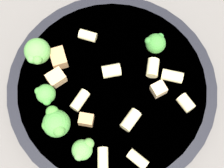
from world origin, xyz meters
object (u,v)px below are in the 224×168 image
at_px(broccoli_floret_2, 36,53).
at_px(broccoli_floret_3, 56,123).
at_px(chicken_chunk_2, 56,78).
at_px(chicken_chunk_3, 59,58).
at_px(rigatoni_0, 88,36).
at_px(rigatoni_7, 138,159).
at_px(broccoli_floret_4, 46,94).
at_px(rigatoni_3, 153,68).
at_px(chicken_chunk_1, 86,120).
at_px(rigatoni_4, 131,120).
at_px(broccoli_floret_0, 85,151).
at_px(rigatoni_5, 186,103).
at_px(broccoli_floret_1, 155,43).
at_px(rigatoni_1, 172,76).
at_px(pasta_bowl, 112,90).
at_px(rigatoni_8, 80,100).
at_px(rigatoni_6, 111,71).
at_px(chicken_chunk_0, 159,89).
at_px(rigatoni_2, 103,159).

distance_m(broccoli_floret_2, broccoli_floret_3, 0.10).
distance_m(chicken_chunk_2, chicken_chunk_3, 0.03).
distance_m(broccoli_floret_3, rigatoni_0, 0.14).
bearing_deg(rigatoni_7, broccoli_floret_4, 78.18).
relative_size(rigatoni_3, chicken_chunk_1, 1.31).
bearing_deg(rigatoni_4, broccoli_floret_0, 148.08).
height_order(rigatoni_5, chicken_chunk_1, same).
height_order(rigatoni_3, rigatoni_5, same).
xyz_separation_m(broccoli_floret_1, rigatoni_1, (-0.03, -0.04, -0.02)).
bearing_deg(broccoli_floret_1, pasta_bowl, 154.89).
relative_size(broccoli_floret_3, broccoli_floret_4, 1.27).
bearing_deg(broccoli_floret_4, chicken_chunk_3, 9.93).
height_order(broccoli_floret_0, chicken_chunk_2, broccoli_floret_0).
bearing_deg(chicken_chunk_3, rigatoni_8, -129.96).
xyz_separation_m(broccoli_floret_2, rigatoni_6, (0.02, -0.10, -0.02)).
bearing_deg(broccoli_floret_1, rigatoni_3, -163.40).
bearing_deg(rigatoni_5, broccoli_floret_0, 138.70).
xyz_separation_m(pasta_bowl, rigatoni_8, (-0.04, 0.03, 0.02)).
height_order(rigatoni_1, chicken_chunk_0, same).
relative_size(broccoli_floret_0, chicken_chunk_1, 1.68).
xyz_separation_m(rigatoni_0, rigatoni_8, (-0.09, -0.03, 0.00)).
relative_size(pasta_bowl, chicken_chunk_1, 15.37).
distance_m(broccoli_floret_0, rigatoni_0, 0.17).
relative_size(rigatoni_1, rigatoni_4, 1.02).
xyz_separation_m(broccoli_floret_2, broccoli_floret_4, (-0.05, -0.04, -0.00)).
xyz_separation_m(chicken_chunk_1, chicken_chunk_2, (0.04, 0.06, 0.00)).
distance_m(broccoli_floret_3, rigatoni_3, 0.15).
distance_m(rigatoni_6, rigatoni_7, 0.13).
bearing_deg(broccoli_floret_1, rigatoni_2, 177.85).
relative_size(rigatoni_5, chicken_chunk_0, 1.24).
relative_size(rigatoni_4, rigatoni_5, 1.26).
height_order(broccoli_floret_4, rigatoni_6, broccoli_floret_4).
xyz_separation_m(broccoli_floret_3, rigatoni_8, (0.04, -0.01, -0.02)).
height_order(broccoli_floret_0, rigatoni_1, broccoli_floret_0).
xyz_separation_m(broccoli_floret_2, rigatoni_0, (0.06, -0.05, -0.02)).
distance_m(broccoli_floret_0, rigatoni_6, 0.12).
bearing_deg(rigatoni_7, chicken_chunk_3, 60.33).
bearing_deg(rigatoni_5, rigatoni_1, 45.78).
height_order(rigatoni_5, rigatoni_6, rigatoni_6).
height_order(rigatoni_2, chicken_chunk_0, same).
bearing_deg(rigatoni_5, rigatoni_6, 88.03).
bearing_deg(rigatoni_4, rigatoni_0, 48.24).
height_order(rigatoni_3, rigatoni_7, rigatoni_3).
bearing_deg(rigatoni_1, chicken_chunk_1, 140.43).
xyz_separation_m(rigatoni_1, rigatoni_7, (-0.12, 0.00, -0.00)).
height_order(rigatoni_6, chicken_chunk_0, rigatoni_6).
xyz_separation_m(rigatoni_1, chicken_chunk_2, (-0.06, 0.15, 0.00)).
distance_m(broccoli_floret_0, chicken_chunk_1, 0.04).
bearing_deg(rigatoni_5, broccoli_floret_2, 94.62).
bearing_deg(chicken_chunk_1, rigatoni_2, -133.67).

